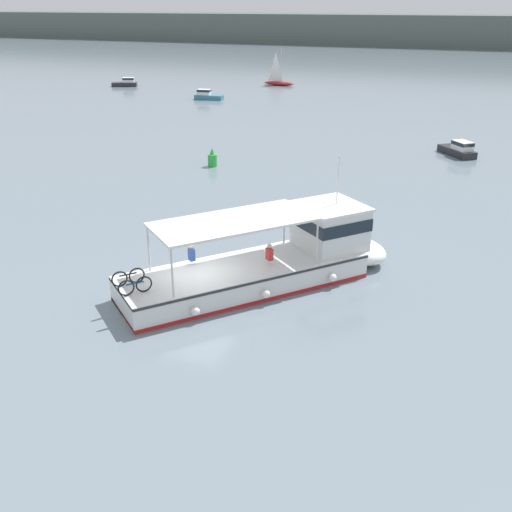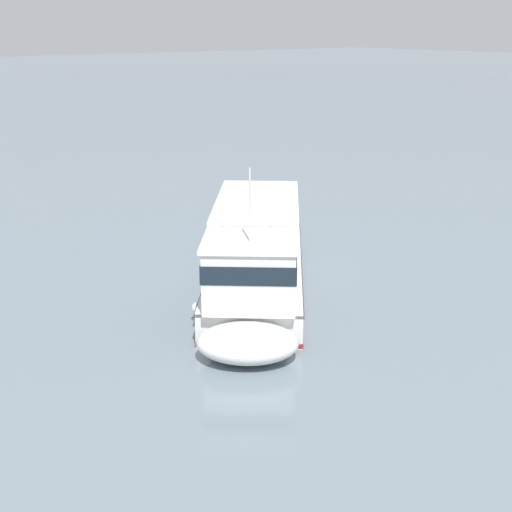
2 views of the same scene
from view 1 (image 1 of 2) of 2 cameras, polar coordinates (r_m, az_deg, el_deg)
name	(u,v)px [view 1 (image 1 of 2)]	position (r m, az deg, el deg)	size (l,w,h in m)	color
ground_plane	(198,296)	(25.21, -5.61, -3.86)	(400.00, 400.00, 0.00)	slate
distant_shoreline	(476,31)	(186.33, 20.43, 19.65)	(400.00, 28.00, 8.27)	#515B56
ferry_main	(276,260)	(26.05, 1.98, -0.36)	(10.45, 11.79, 5.32)	white
motorboat_off_bow	(207,95)	(78.41, -4.73, 15.18)	(3.75, 1.82, 1.26)	teal
sailboat_outer_anchorage	(279,82)	(92.12, 2.19, 16.43)	(4.91, 1.83, 5.40)	maroon
motorboat_near_starboard	(459,149)	(51.16, 18.95, 9.71)	(3.32, 3.59, 1.26)	#232328
motorboat_mid_channel	(126,83)	(92.87, -12.41, 15.99)	(3.81, 2.73, 1.26)	#232328
channel_buoy	(212,159)	(45.35, -4.21, 9.31)	(0.70, 0.70, 1.40)	green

